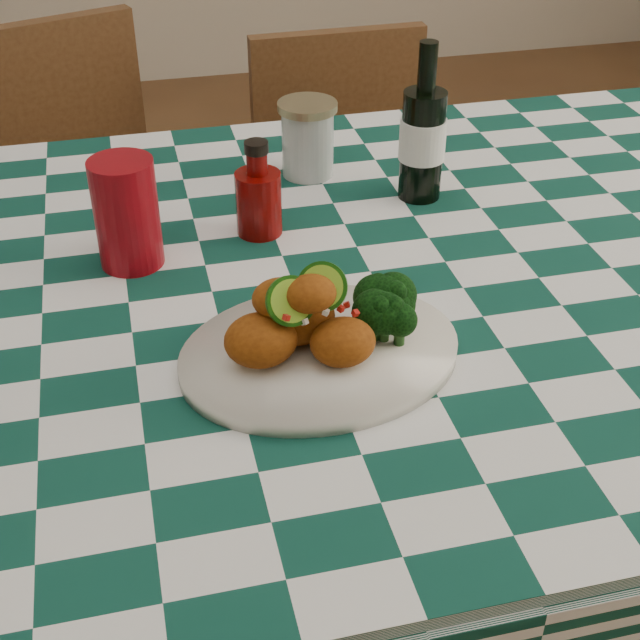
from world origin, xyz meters
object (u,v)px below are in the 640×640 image
object	(u,v)px
ketchup_bottle	(258,188)
mason_jar	(308,139)
dining_table	(297,500)
wooden_chair_right	(357,245)
fried_chicken_pile	(309,313)
plate	(320,354)
red_tumbler	(127,213)
beer_bottle	(424,123)
wooden_chair_left	(99,256)

from	to	relation	value
ketchup_bottle	mason_jar	world-z (taller)	ketchup_bottle
dining_table	wooden_chair_right	world-z (taller)	wooden_chair_right
fried_chicken_pile	ketchup_bottle	xyz separation A→B (m)	(-0.00, 0.30, 0.00)
dining_table	fried_chicken_pile	distance (m)	0.49
fried_chicken_pile	wooden_chair_right	distance (m)	1.01
plate	red_tumbler	distance (m)	0.33
plate	beer_bottle	distance (m)	0.44
dining_table	red_tumbler	xyz separation A→B (m)	(-0.19, 0.09, 0.46)
wooden_chair_left	beer_bottle	bearing A→B (deg)	-66.71
dining_table	plate	world-z (taller)	plate
dining_table	plate	bearing A→B (deg)	-91.50
red_tumbler	ketchup_bottle	xyz separation A→B (m)	(0.18, 0.04, -0.01)
wooden_chair_right	beer_bottle	bearing A→B (deg)	-97.21
dining_table	ketchup_bottle	world-z (taller)	ketchup_bottle
mason_jar	dining_table	bearing A→B (deg)	-106.45
dining_table	fried_chicken_pile	size ratio (longest dim) A/B	11.12
dining_table	beer_bottle	bearing A→B (deg)	39.15
fried_chicken_pile	ketchup_bottle	bearing A→B (deg)	90.08
fried_chicken_pile	red_tumbler	bearing A→B (deg)	123.85
plate	beer_bottle	size ratio (longest dim) A/B	1.38
dining_table	fried_chicken_pile	world-z (taller)	fried_chicken_pile
plate	mason_jar	size ratio (longest dim) A/B	2.74
mason_jar	wooden_chair_left	bearing A→B (deg)	129.68
red_tumbler	mason_jar	bearing A→B (deg)	36.16
fried_chicken_pile	beer_bottle	world-z (taller)	beer_bottle
fried_chicken_pile	ketchup_bottle	distance (m)	0.30
red_tumbler	fried_chicken_pile	bearing A→B (deg)	-56.15
red_tumbler	wooden_chair_left	distance (m)	0.76
beer_bottle	wooden_chair_right	size ratio (longest dim) A/B	0.28
ketchup_bottle	beer_bottle	xyz separation A→B (m)	(0.25, 0.05, 0.05)
mason_jar	wooden_chair_left	size ratio (longest dim) A/B	0.13
dining_table	beer_bottle	size ratio (longest dim) A/B	7.23
beer_bottle	wooden_chair_left	distance (m)	0.87
plate	ketchup_bottle	size ratio (longest dim) A/B	2.37
dining_table	plate	distance (m)	0.44
dining_table	ketchup_bottle	distance (m)	0.48
ketchup_bottle	wooden_chair_left	bearing A→B (deg)	112.75
beer_bottle	wooden_chair_right	distance (m)	0.70
ketchup_bottle	red_tumbler	bearing A→B (deg)	-166.83
red_tumbler	wooden_chair_right	xyz separation A→B (m)	(0.48, 0.59, -0.44)
fried_chicken_pile	wooden_chair_left	xyz separation A→B (m)	(-0.25, 0.90, -0.41)
plate	wooden_chair_right	distance (m)	0.98
plate	fried_chicken_pile	size ratio (longest dim) A/B	2.12
wooden_chair_right	dining_table	bearing A→B (deg)	-113.64
beer_bottle	wooden_chair_right	xyz separation A→B (m)	(0.05, 0.50, -0.49)
wooden_chair_right	ketchup_bottle	bearing A→B (deg)	-119.81
ketchup_bottle	wooden_chair_right	xyz separation A→B (m)	(0.30, 0.55, -0.44)
dining_table	beer_bottle	distance (m)	0.59
fried_chicken_pile	wooden_chair_right	size ratio (longest dim) A/B	0.18
dining_table	wooden_chair_right	distance (m)	0.75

